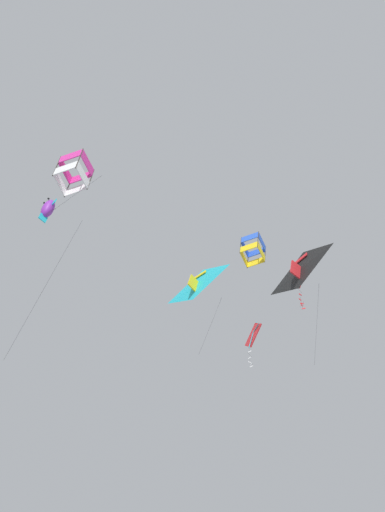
{
  "coord_description": "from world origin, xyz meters",
  "views": [
    {
      "loc": [
        -29.25,
        0.24,
        0.5
      ],
      "look_at": [
        -1.19,
        0.15,
        29.09
      ],
      "focal_mm": 59.41,
      "sensor_mm": 36.0,
      "label": 1
    }
  ],
  "objects_px": {
    "kite_delta_near_left": "(300,269)",
    "kite_fish_low_drifter": "(48,209)",
    "kite_box_near_right": "(253,250)",
    "kite_delta_highest": "(197,284)",
    "kite_diamond_mid_left": "(253,335)",
    "kite_box_upper_right": "(74,173)"
  },
  "relations": [
    {
      "from": "kite_delta_near_left",
      "to": "kite_diamond_mid_left",
      "type": "relative_size",
      "value": 2.46
    },
    {
      "from": "kite_delta_near_left",
      "to": "kite_box_upper_right",
      "type": "xyz_separation_m",
      "value": [
        -5.62,
        10.89,
        0.69
      ]
    },
    {
      "from": "kite_fish_low_drifter",
      "to": "kite_box_near_right",
      "type": "height_order",
      "value": "kite_box_near_right"
    },
    {
      "from": "kite_fish_low_drifter",
      "to": "kite_box_upper_right",
      "type": "bearing_deg",
      "value": -61.37
    },
    {
      "from": "kite_delta_highest",
      "to": "kite_delta_near_left",
      "type": "bearing_deg",
      "value": -153.08
    },
    {
      "from": "kite_diamond_mid_left",
      "to": "kite_box_near_right",
      "type": "xyz_separation_m",
      "value": [
        -5.7,
        0.3,
        0.22
      ]
    },
    {
      "from": "kite_box_upper_right",
      "to": "kite_delta_highest",
      "type": "bearing_deg",
      "value": -106.19
    },
    {
      "from": "kite_fish_low_drifter",
      "to": "kite_box_upper_right",
      "type": "height_order",
      "value": "kite_box_upper_right"
    },
    {
      "from": "kite_box_near_right",
      "to": "kite_delta_highest",
      "type": "relative_size",
      "value": 0.22
    },
    {
      "from": "kite_delta_near_left",
      "to": "kite_delta_highest",
      "type": "distance_m",
      "value": 5.37
    },
    {
      "from": "kite_delta_near_left",
      "to": "kite_box_near_right",
      "type": "xyz_separation_m",
      "value": [
        -3.68,
        2.68,
        -2.38
      ]
    },
    {
      "from": "kite_diamond_mid_left",
      "to": "kite_box_upper_right",
      "type": "bearing_deg",
      "value": 95.33
    },
    {
      "from": "kite_delta_near_left",
      "to": "kite_delta_highest",
      "type": "relative_size",
      "value": 1.16
    },
    {
      "from": "kite_fish_low_drifter",
      "to": "kite_box_upper_right",
      "type": "distance_m",
      "value": 4.5
    },
    {
      "from": "kite_diamond_mid_left",
      "to": "kite_fish_low_drifter",
      "type": "distance_m",
      "value": 12.86
    },
    {
      "from": "kite_box_near_right",
      "to": "kite_box_upper_right",
      "type": "bearing_deg",
      "value": 38.94
    },
    {
      "from": "kite_delta_near_left",
      "to": "kite_delta_highest",
      "type": "bearing_deg",
      "value": 37.05
    },
    {
      "from": "kite_delta_near_left",
      "to": "kite_diamond_mid_left",
      "type": "xyz_separation_m",
      "value": [
        2.01,
        2.38,
        -2.6
      ]
    },
    {
      "from": "kite_diamond_mid_left",
      "to": "kite_box_upper_right",
      "type": "xyz_separation_m",
      "value": [
        -7.64,
        8.52,
        3.29
      ]
    },
    {
      "from": "kite_diamond_mid_left",
      "to": "kite_fish_low_drifter",
      "type": "bearing_deg",
      "value": 98.68
    },
    {
      "from": "kite_delta_near_left",
      "to": "kite_fish_low_drifter",
      "type": "height_order",
      "value": "kite_delta_near_left"
    },
    {
      "from": "kite_delta_near_left",
      "to": "kite_box_near_right",
      "type": "relative_size",
      "value": 5.22
    }
  ]
}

